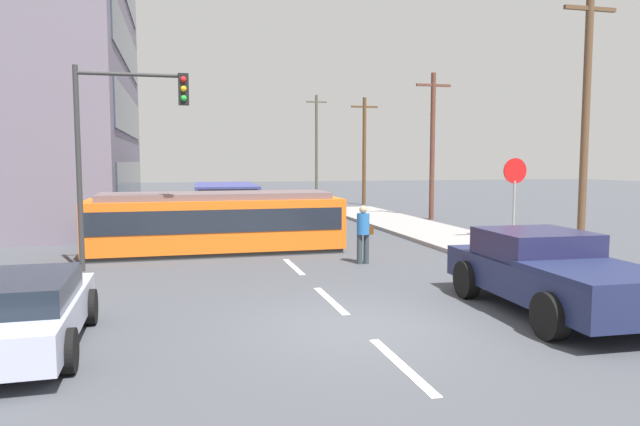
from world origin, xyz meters
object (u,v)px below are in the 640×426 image
object	(u,v)px
parked_sedan_far	(127,209)
traffic_light_mast	(122,129)
city_bus	(225,204)
pickup_truck_parked	(550,272)
utility_pole_far	(364,149)
pedestrian_crossing	(363,231)
parked_sedan_mid	(118,223)
utility_pole_mid	(432,143)
utility_pole_distant	(317,143)
streetcar_tram	(216,221)
parked_sedan_near	(18,312)
utility_pole_near	(586,118)
stop_sign	(515,186)

from	to	relation	value
parked_sedan_far	traffic_light_mast	bearing A→B (deg)	-85.66
city_bus	pickup_truck_parked	xyz separation A→B (m)	(5.00, -15.10, -0.31)
parked_sedan_far	utility_pole_far	distance (m)	16.65
pedestrian_crossing	traffic_light_mast	bearing A→B (deg)	173.79
pickup_truck_parked	parked_sedan_far	xyz separation A→B (m)	(-9.31, 19.10, -0.17)
parked_sedan_mid	utility_pole_mid	xyz separation A→B (m)	(14.48, 3.93, 3.16)
city_bus	utility_pole_mid	world-z (taller)	utility_pole_mid
parked_sedan_mid	utility_pole_distant	size ratio (longest dim) A/B	0.51
city_bus	utility_pole_far	world-z (taller)	utility_pole_far
streetcar_tram	parked_sedan_near	distance (m)	9.81
parked_sedan_mid	utility_pole_distant	world-z (taller)	utility_pole_distant
city_bus	utility_pole_distant	bearing A→B (deg)	68.09
parked_sedan_far	utility_pole_near	world-z (taller)	utility_pole_near
streetcar_tram	city_bus	distance (m)	6.09
parked_sedan_far	utility_pole_distant	size ratio (longest dim) A/B	0.52
pickup_truck_parked	parked_sedan_mid	world-z (taller)	pickup_truck_parked
city_bus	parked_sedan_mid	xyz separation A→B (m)	(-4.16, -2.08, -0.48)
parked_sedan_near	utility_pole_distant	size ratio (longest dim) A/B	0.49
parked_sedan_mid	utility_pole_near	size ratio (longest dim) A/B	0.54
pickup_truck_parked	utility_pole_mid	xyz separation A→B (m)	(5.32, 16.95, 2.99)
pickup_truck_parked	parked_sedan_near	bearing A→B (deg)	-179.76
traffic_light_mast	utility_pole_near	world-z (taller)	utility_pole_near
utility_pole_near	parked_sedan_mid	bearing A→B (deg)	154.52
city_bus	pedestrian_crossing	world-z (taller)	city_bus
utility_pole_near	traffic_light_mast	bearing A→B (deg)	177.51
city_bus	parked_sedan_far	world-z (taller)	city_bus
parked_sedan_far	utility_pole_distant	bearing A→B (deg)	55.40
utility_pole_mid	pedestrian_crossing	bearing A→B (deg)	-123.08
utility_pole_near	utility_pole_mid	size ratio (longest dim) A/B	1.14
streetcar_tram	pedestrian_crossing	size ratio (longest dim) A/B	4.78
utility_pole_far	parked_sedan_far	bearing A→B (deg)	-151.41
traffic_light_mast	utility_pole_far	size ratio (longest dim) A/B	0.77
pickup_truck_parked	stop_sign	xyz separation A→B (m)	(2.90, 5.86, 1.40)
pedestrian_crossing	parked_sedan_near	xyz separation A→B (m)	(-7.56, -5.99, -0.32)
parked_sedan_near	parked_sedan_far	size ratio (longest dim) A/B	0.94
streetcar_tram	pedestrian_crossing	bearing A→B (deg)	-38.31
parked_sedan_far	utility_pole_distant	distance (m)	25.27
streetcar_tram	parked_sedan_mid	xyz separation A→B (m)	(-3.39, 3.96, -0.37)
stop_sign	pickup_truck_parked	bearing A→B (deg)	-116.37
city_bus	traffic_light_mast	distance (m)	9.47
traffic_light_mast	pedestrian_crossing	bearing A→B (deg)	-6.21
parked_sedan_mid	stop_sign	distance (m)	14.12
pedestrian_crossing	pickup_truck_parked	distance (m)	6.23
parked_sedan_near	stop_sign	size ratio (longest dim) A/B	1.47
utility_pole_near	stop_sign	bearing A→B (deg)	-175.44
utility_pole_near	parked_sedan_near	bearing A→B (deg)	-157.66
pickup_truck_parked	stop_sign	size ratio (longest dim) A/B	1.76
parked_sedan_far	utility_pole_near	size ratio (longest dim) A/B	0.55
stop_sign	traffic_light_mast	world-z (taller)	traffic_light_mast
city_bus	utility_pole_near	size ratio (longest dim) A/B	0.66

